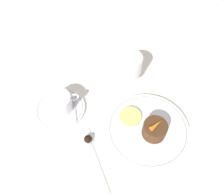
# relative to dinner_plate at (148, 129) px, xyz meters

# --- Properties ---
(ground_plane) EXTENTS (3.00, 3.00, 0.00)m
(ground_plane) POSITION_rel_dinner_plate_xyz_m (-0.01, 0.05, -0.01)
(ground_plane) COLOR white
(dinner_plate) EXTENTS (0.25, 0.25, 0.01)m
(dinner_plate) POSITION_rel_dinner_plate_xyz_m (0.00, 0.00, 0.00)
(dinner_plate) COLOR white
(dinner_plate) RESTS_ON ground_plane
(saucer) EXTENTS (0.16, 0.16, 0.01)m
(saucer) POSITION_rel_dinner_plate_xyz_m (-0.22, 0.18, -0.00)
(saucer) COLOR white
(saucer) RESTS_ON ground_plane
(coffee_cup) EXTENTS (0.11, 0.08, 0.06)m
(coffee_cup) POSITION_rel_dinner_plate_xyz_m (-0.22, 0.18, 0.03)
(coffee_cup) COLOR white
(coffee_cup) RESTS_ON saucer
(spoon) EXTENTS (0.04, 0.11, 0.00)m
(spoon) POSITION_rel_dinner_plate_xyz_m (-0.17, 0.17, 0.00)
(spoon) COLOR silver
(spoon) RESTS_ON saucer
(wine_glass) EXTENTS (0.08, 0.08, 0.11)m
(wine_glass) POSITION_rel_dinner_plate_xyz_m (0.04, 0.20, 0.06)
(wine_glass) COLOR silver
(wine_glass) RESTS_ON ground_plane
(fork) EXTENTS (0.02, 0.20, 0.01)m
(fork) POSITION_rel_dinner_plate_xyz_m (-0.17, 0.00, -0.01)
(fork) COLOR silver
(fork) RESTS_ON ground_plane
(dessert_cake) EXTENTS (0.07, 0.07, 0.05)m
(dessert_cake) POSITION_rel_dinner_plate_xyz_m (0.01, -0.02, 0.03)
(dessert_cake) COLOR #4C2D19
(dessert_cake) RESTS_ON dinner_plate
(carrot_garnish) EXTENTS (0.05, 0.02, 0.01)m
(carrot_garnish) POSITION_rel_dinner_plate_xyz_m (0.01, -0.02, 0.06)
(carrot_garnish) COLOR orange
(carrot_garnish) RESTS_ON dessert_cake
(pineapple_slice) EXTENTS (0.07, 0.07, 0.01)m
(pineapple_slice) POSITION_rel_dinner_plate_xyz_m (-0.03, 0.06, 0.01)
(pineapple_slice) COLOR #EFE075
(pineapple_slice) RESTS_ON dinner_plate
(chocolate_truffle) EXTENTS (0.02, 0.02, 0.02)m
(chocolate_truffle) POSITION_rel_dinner_plate_xyz_m (-0.18, 0.04, 0.00)
(chocolate_truffle) COLOR black
(chocolate_truffle) RESTS_ON ground_plane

